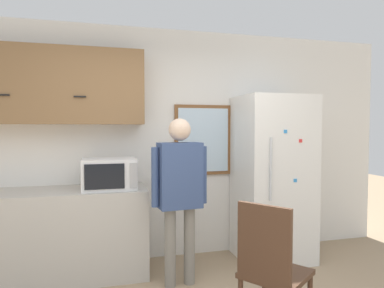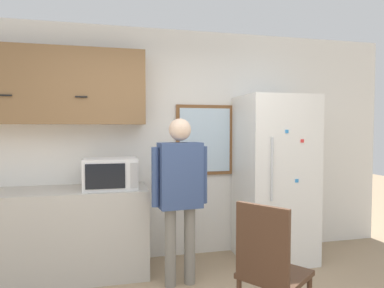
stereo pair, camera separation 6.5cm
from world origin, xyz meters
The scene contains 8 objects.
back_wall centered at (0.00, 2.08, 1.35)m, with size 6.00×0.06×2.70m.
counter centered at (-1.19, 1.73, 0.46)m, with size 2.03×0.64×0.91m.
upper_cabinets centered at (-1.19, 1.89, 1.98)m, with size 2.03×0.33×0.80m.
microwave centered at (-0.55, 1.66, 1.07)m, with size 0.54×0.39×0.32m.
person centered at (0.11, 1.27, 0.99)m, with size 0.56×0.26×1.63m.
refrigerator centered at (1.32, 1.68, 0.96)m, with size 0.80×0.75×1.91m.
chair centered at (0.60, 0.35, 0.52)m, with size 0.64×0.64×0.99m.
window centered at (0.57, 2.03, 1.40)m, with size 0.70×0.05×0.85m.
Camera 1 is at (-0.61, -1.95, 1.54)m, focal length 32.00 mm.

